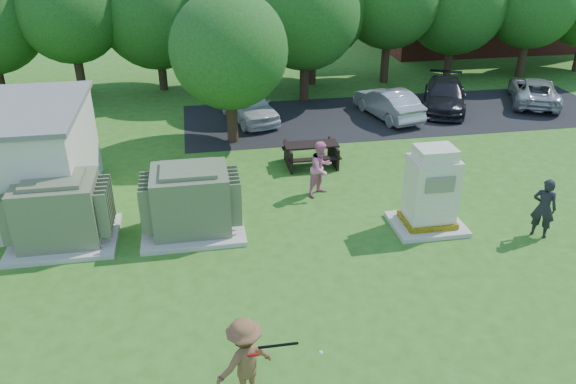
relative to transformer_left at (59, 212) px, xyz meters
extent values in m
plane|color=#2D6619|center=(6.50, -4.50, -0.97)|extent=(120.00, 120.00, 0.00)
cube|color=#232326|center=(13.50, 9.00, -0.96)|extent=(20.00, 6.00, 0.01)
cube|color=beige|center=(0.00, 0.00, -0.89)|extent=(3.00, 2.40, 0.15)
cube|color=#657050|center=(0.00, 0.00, 0.08)|extent=(2.20, 1.80, 1.80)
cube|color=#657050|center=(0.00, 0.00, 1.04)|extent=(1.60, 1.30, 0.12)
cube|color=#657050|center=(-1.27, 0.00, 0.11)|extent=(0.32, 1.50, 1.35)
cube|color=#657050|center=(1.27, 0.00, 0.11)|extent=(0.32, 1.50, 1.35)
cube|color=beige|center=(3.70, 0.00, -0.89)|extent=(3.00, 2.40, 0.15)
cube|color=#5F6D4C|center=(3.70, 0.00, 0.08)|extent=(2.20, 1.80, 1.80)
cube|color=#5F6D4C|center=(3.70, 0.00, 1.04)|extent=(1.60, 1.30, 0.12)
cube|color=#5F6D4C|center=(2.43, 0.00, 0.11)|extent=(0.32, 1.50, 1.35)
cube|color=#5F6D4C|center=(4.97, 0.00, 0.11)|extent=(0.32, 1.50, 1.35)
cube|color=beige|center=(10.71, -0.98, -0.90)|extent=(2.13, 1.74, 0.15)
cube|color=yellow|center=(10.71, -0.98, -0.74)|extent=(1.50, 1.21, 0.17)
cube|color=beige|center=(10.71, -0.98, 0.32)|extent=(1.35, 1.06, 1.94)
cube|color=beige|center=(10.71, -0.98, 1.45)|extent=(1.11, 0.87, 0.34)
cube|color=gray|center=(10.71, -1.54, 0.70)|extent=(0.87, 0.04, 0.48)
cube|color=black|center=(8.18, 4.10, -0.15)|extent=(1.99, 0.77, 0.07)
cube|color=black|center=(8.18, 4.71, -0.48)|extent=(1.99, 0.28, 0.06)
cube|color=black|center=(8.18, 3.50, -0.48)|extent=(1.99, 0.28, 0.06)
cube|color=black|center=(7.32, 4.10, -0.56)|extent=(0.09, 1.49, 0.82)
cube|color=black|center=(9.04, 4.10, -0.56)|extent=(0.09, 1.49, 0.82)
imported|color=brown|center=(4.58, -6.67, -0.03)|extent=(1.39, 1.15, 1.87)
imported|color=black|center=(13.75, -2.05, -0.05)|extent=(0.80, 0.78, 1.85)
imported|color=pink|center=(8.00, 1.70, -0.02)|extent=(1.17, 1.12, 1.90)
imported|color=silver|center=(6.44, 9.54, -0.26)|extent=(2.71, 4.48, 1.43)
imported|color=#B8B7BD|center=(12.79, 8.78, -0.30)|extent=(2.31, 4.30, 1.35)
imported|color=black|center=(15.84, 9.46, -0.29)|extent=(3.60, 5.03, 1.35)
imported|color=#B2B3B7|center=(20.55, 9.53, -0.34)|extent=(3.76, 4.95, 1.25)
cylinder|color=black|center=(5.19, -6.70, 0.26)|extent=(0.85, 0.06, 0.06)
cylinder|color=maroon|center=(4.73, -6.87, 0.26)|extent=(0.22, 0.06, 0.06)
sphere|color=white|center=(6.07, -6.71, -0.05)|extent=(0.09, 0.09, 0.09)
cylinder|color=#47301E|center=(-1.50, 14.30, 0.43)|extent=(0.44, 0.44, 2.80)
sphere|color=#235B1C|center=(-1.50, 14.30, 3.33)|extent=(5.00, 5.00, 5.00)
cylinder|color=#47301E|center=(2.50, 15.10, 0.18)|extent=(0.44, 0.44, 2.30)
sphere|color=#235B1C|center=(2.50, 15.10, 3.07)|extent=(5.80, 5.80, 5.80)
cylinder|color=#47301E|center=(6.50, 14.20, 0.38)|extent=(0.44, 0.44, 2.70)
sphere|color=#235B1C|center=(6.50, 14.20, 3.35)|extent=(5.40, 5.40, 5.40)
cylinder|color=#47301E|center=(10.50, 14.80, 0.28)|extent=(0.44, 0.44, 2.50)
sphere|color=#235B1C|center=(10.50, 14.80, 3.33)|extent=(6.00, 6.00, 6.00)
cylinder|color=#47301E|center=(14.50, 14.40, 0.48)|extent=(0.44, 0.44, 2.90)
cylinder|color=#47301E|center=(18.50, 15.00, 0.23)|extent=(0.44, 0.44, 2.40)
sphere|color=#235B1C|center=(18.50, 15.00, 3.11)|extent=(5.60, 5.60, 5.60)
cylinder|color=#47301E|center=(22.50, 14.10, 0.33)|extent=(0.44, 0.44, 2.60)
sphere|color=#235B1C|center=(22.50, 14.10, 3.07)|extent=(4.80, 4.80, 4.80)
cylinder|color=#47301E|center=(5.50, 7.00, 0.23)|extent=(0.44, 0.44, 2.40)
sphere|color=#235B1C|center=(5.50, 7.00, 2.81)|extent=(4.60, 4.60, 4.60)
cylinder|color=#47301E|center=(9.50, 12.00, 0.33)|extent=(0.44, 0.44, 2.60)
sphere|color=#235B1C|center=(9.50, 12.00, 3.19)|extent=(5.20, 5.20, 5.20)
camera|label=1|loc=(4.00, -14.81, 7.73)|focal=35.00mm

